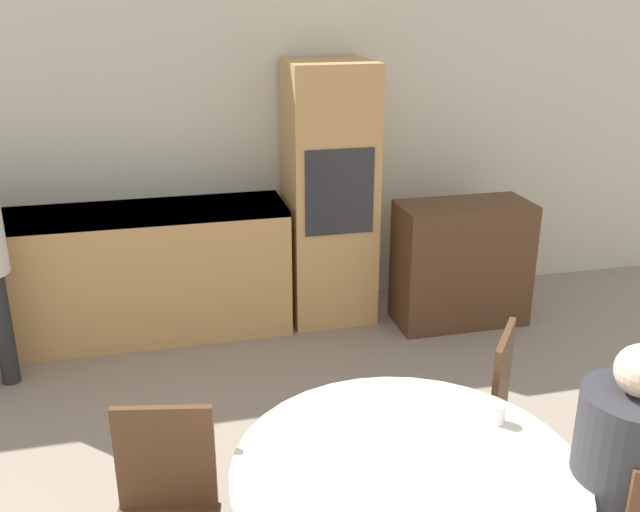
{
  "coord_description": "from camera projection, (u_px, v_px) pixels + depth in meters",
  "views": [
    {
      "loc": [
        -0.78,
        -0.41,
        2.34
      ],
      "look_at": [
        0.01,
        2.84,
        1.08
      ],
      "focal_mm": 40.0,
      "sensor_mm": 36.0,
      "label": 1
    }
  ],
  "objects": [
    {
      "name": "oven_unit",
      "position": [
        329.0,
        194.0,
        5.16
      ],
      "size": [
        0.6,
        0.59,
        1.88
      ],
      "color": "tan",
      "rests_on": "ground_plane"
    },
    {
      "name": "person_seated",
      "position": [
        627.0,
        484.0,
        2.5
      ],
      "size": [
        0.37,
        0.44,
        1.24
      ],
      "color": "#262628",
      "rests_on": "ground_plane"
    },
    {
      "name": "sideboard",
      "position": [
        461.0,
        263.0,
        5.21
      ],
      "size": [
        0.95,
        0.45,
        0.91
      ],
      "color": "#51331E",
      "rests_on": "ground_plane"
    },
    {
      "name": "dining_table",
      "position": [
        405.0,
        511.0,
        2.62
      ],
      "size": [
        1.27,
        1.27,
        0.73
      ],
      "color": "#51331E",
      "rests_on": "ground_plane"
    },
    {
      "name": "kitchen_counter",
      "position": [
        85.0,
        276.0,
        4.93
      ],
      "size": [
        2.81,
        0.6,
        0.92
      ],
      "color": "tan",
      "rests_on": "ground_plane"
    },
    {
      "name": "wall_back",
      "position": [
        258.0,
        140.0,
        5.24
      ],
      "size": [
        7.09,
        0.05,
        2.6
      ],
      "color": "beige",
      "rests_on": "ground_plane"
    },
    {
      "name": "chair_far_right",
      "position": [
        479.0,
        404.0,
        3.37
      ],
      "size": [
        0.56,
        0.56,
        0.89
      ],
      "rotation": [
        0.0,
        0.0,
        4.07
      ],
      "color": "#51331E",
      "rests_on": "ground_plane"
    },
    {
      "name": "chair_far_left",
      "position": [
        165.0,
        510.0,
        2.68
      ],
      "size": [
        0.47,
        0.47,
        0.89
      ],
      "rotation": [
        0.0,
        0.0,
        6.08
      ],
      "color": "#51331E",
      "rests_on": "ground_plane"
    },
    {
      "name": "cup",
      "position": [
        498.0,
        413.0,
        2.8
      ],
      "size": [
        0.06,
        0.06,
        0.08
      ],
      "color": "silver",
      "rests_on": "dining_table"
    }
  ]
}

